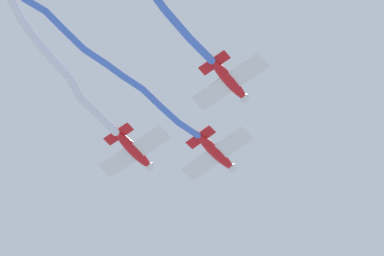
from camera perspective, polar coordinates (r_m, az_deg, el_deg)
airplane_lead at (r=84.90m, az=1.61°, el=-1.64°), size 7.90×6.00×1.95m
smoke_trail_lead at (r=79.67m, az=-5.03°, el=3.76°), size 6.82×20.74×1.74m
airplane_left_wing at (r=84.89m, az=-3.81°, el=-1.48°), size 7.87×5.94×1.95m
smoke_trail_left_wing at (r=81.51m, az=-9.00°, el=4.51°), size 2.88×18.96×3.15m
airplane_right_wing at (r=80.95m, az=2.49°, el=3.11°), size 7.88×5.95×1.95m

